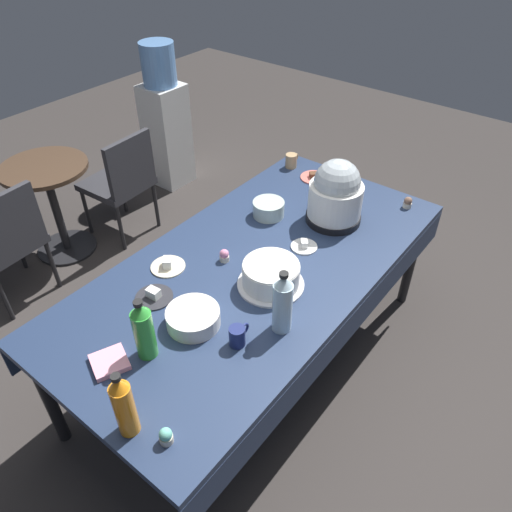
{
  "coord_description": "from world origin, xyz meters",
  "views": [
    {
      "loc": [
        -1.5,
        -1.18,
        2.35
      ],
      "look_at": [
        0.0,
        0.0,
        0.8
      ],
      "focal_mm": 34.36,
      "sensor_mm": 36.0,
      "label": 1
    }
  ],
  "objects_px": {
    "coffee_mug_navy": "(238,336)",
    "maroon_chair_right": "(122,179)",
    "glass_salad_bowl": "(269,209)",
    "soda_bottle_lime_soda": "(144,330)",
    "dessert_plate_cream": "(168,265)",
    "dessert_plate_coral": "(315,177)",
    "dessert_plate_white": "(304,246)",
    "maroon_chair_left": "(4,239)",
    "cupcake_vanilla": "(408,203)",
    "cupcake_rose": "(166,436)",
    "potluck_table": "(256,273)",
    "frosted_layer_cake": "(271,275)",
    "slow_cooker": "(336,194)",
    "round_cafe_table": "(51,194)",
    "cupcake_mint": "(224,256)",
    "water_cooler": "(165,121)",
    "coffee_mug_tan": "(291,161)",
    "dessert_plate_charcoal": "(154,296)",
    "ceramic_snack_bowl": "(193,318)",
    "soda_bottle_water": "(282,304)"
  },
  "relations": [
    {
      "from": "coffee_mug_tan",
      "to": "soda_bottle_water",
      "type": "bearing_deg",
      "value": -146.83
    },
    {
      "from": "dessert_plate_charcoal",
      "to": "maroon_chair_right",
      "type": "distance_m",
      "value": 1.66
    },
    {
      "from": "glass_salad_bowl",
      "to": "soda_bottle_lime_soda",
      "type": "xyz_separation_m",
      "value": [
        -1.12,
        -0.22,
        0.09
      ]
    },
    {
      "from": "ceramic_snack_bowl",
      "to": "maroon_chair_right",
      "type": "relative_size",
      "value": 0.28
    },
    {
      "from": "dessert_plate_cream",
      "to": "dessert_plate_coral",
      "type": "bearing_deg",
      "value": -4.61
    },
    {
      "from": "glass_salad_bowl",
      "to": "coffee_mug_navy",
      "type": "relative_size",
      "value": 1.63
    },
    {
      "from": "maroon_chair_right",
      "to": "water_cooler",
      "type": "height_order",
      "value": "water_cooler"
    },
    {
      "from": "frosted_layer_cake",
      "to": "round_cafe_table",
      "type": "bearing_deg",
      "value": 89.03
    },
    {
      "from": "glass_salad_bowl",
      "to": "potluck_table",
      "type": "bearing_deg",
      "value": -151.25
    },
    {
      "from": "potluck_table",
      "to": "round_cafe_table",
      "type": "relative_size",
      "value": 3.06
    },
    {
      "from": "cupcake_rose",
      "to": "maroon_chair_left",
      "type": "relative_size",
      "value": 0.08
    },
    {
      "from": "dessert_plate_charcoal",
      "to": "cupcake_mint",
      "type": "xyz_separation_m",
      "value": [
        0.41,
        -0.08,
        0.02
      ]
    },
    {
      "from": "frosted_layer_cake",
      "to": "slow_cooker",
      "type": "xyz_separation_m",
      "value": [
        0.66,
        0.05,
        0.11
      ]
    },
    {
      "from": "dessert_plate_white",
      "to": "maroon_chair_right",
      "type": "bearing_deg",
      "value": 85.31
    },
    {
      "from": "frosted_layer_cake",
      "to": "maroon_chair_left",
      "type": "xyz_separation_m",
      "value": [
        -0.46,
        1.75,
        -0.32
      ]
    },
    {
      "from": "cupcake_mint",
      "to": "dessert_plate_white",
      "type": "bearing_deg",
      "value": -37.07
    },
    {
      "from": "potluck_table",
      "to": "cupcake_vanilla",
      "type": "height_order",
      "value": "cupcake_vanilla"
    },
    {
      "from": "water_cooler",
      "to": "dessert_plate_coral",
      "type": "bearing_deg",
      "value": -99.28
    },
    {
      "from": "glass_salad_bowl",
      "to": "ceramic_snack_bowl",
      "type": "xyz_separation_m",
      "value": [
        -0.89,
        -0.25,
        -0.01
      ]
    },
    {
      "from": "soda_bottle_lime_soda",
      "to": "water_cooler",
      "type": "height_order",
      "value": "water_cooler"
    },
    {
      "from": "dessert_plate_charcoal",
      "to": "dessert_plate_coral",
      "type": "distance_m",
      "value": 1.4
    },
    {
      "from": "cupcake_mint",
      "to": "soda_bottle_lime_soda",
      "type": "height_order",
      "value": "soda_bottle_lime_soda"
    },
    {
      "from": "cupcake_vanilla",
      "to": "dessert_plate_cream",
      "type": "bearing_deg",
      "value": 150.42
    },
    {
      "from": "maroon_chair_right",
      "to": "round_cafe_table",
      "type": "xyz_separation_m",
      "value": [
        -0.45,
        0.22,
        0.01
      ]
    },
    {
      "from": "potluck_table",
      "to": "glass_salad_bowl",
      "type": "relative_size",
      "value": 12.09
    },
    {
      "from": "coffee_mug_tan",
      "to": "water_cooler",
      "type": "relative_size",
      "value": 0.09
    },
    {
      "from": "potluck_table",
      "to": "soda_bottle_water",
      "type": "bearing_deg",
      "value": -127.67
    },
    {
      "from": "coffee_mug_navy",
      "to": "coffee_mug_tan",
      "type": "distance_m",
      "value": 1.57
    },
    {
      "from": "soda_bottle_water",
      "to": "cupcake_vanilla",
      "type": "bearing_deg",
      "value": -1.09
    },
    {
      "from": "dessert_plate_coral",
      "to": "cupcake_mint",
      "type": "relative_size",
      "value": 2.69
    },
    {
      "from": "frosted_layer_cake",
      "to": "soda_bottle_lime_soda",
      "type": "distance_m",
      "value": 0.67
    },
    {
      "from": "cupcake_rose",
      "to": "dessert_plate_white",
      "type": "bearing_deg",
      "value": 10.99
    },
    {
      "from": "coffee_mug_navy",
      "to": "frosted_layer_cake",
      "type": "bearing_deg",
      "value": 16.09
    },
    {
      "from": "glass_salad_bowl",
      "to": "coffee_mug_tan",
      "type": "distance_m",
      "value": 0.6
    },
    {
      "from": "glass_salad_bowl",
      "to": "dessert_plate_coral",
      "type": "relative_size",
      "value": 1.0
    },
    {
      "from": "maroon_chair_left",
      "to": "cupcake_vanilla",
      "type": "bearing_deg",
      "value": -52.68
    },
    {
      "from": "maroon_chair_right",
      "to": "water_cooler",
      "type": "bearing_deg",
      "value": 23.41
    },
    {
      "from": "soda_bottle_lime_soda",
      "to": "maroon_chair_right",
      "type": "relative_size",
      "value": 0.35
    },
    {
      "from": "dessert_plate_white",
      "to": "maroon_chair_left",
      "type": "relative_size",
      "value": 0.17
    },
    {
      "from": "frosted_layer_cake",
      "to": "maroon_chair_right",
      "type": "distance_m",
      "value": 1.84
    },
    {
      "from": "cupcake_vanilla",
      "to": "frosted_layer_cake",
      "type": "bearing_deg",
      "value": 167.79
    },
    {
      "from": "dessert_plate_charcoal",
      "to": "dessert_plate_white",
      "type": "bearing_deg",
      "value": -24.16
    },
    {
      "from": "frosted_layer_cake",
      "to": "slow_cooker",
      "type": "height_order",
      "value": "slow_cooker"
    },
    {
      "from": "cupcake_vanilla",
      "to": "cupcake_rose",
      "type": "relative_size",
      "value": 1.0
    },
    {
      "from": "slow_cooker",
      "to": "dessert_plate_coral",
      "type": "height_order",
      "value": "slow_cooker"
    },
    {
      "from": "coffee_mug_navy",
      "to": "maroon_chair_right",
      "type": "height_order",
      "value": "maroon_chair_right"
    },
    {
      "from": "cupcake_mint",
      "to": "round_cafe_table",
      "type": "xyz_separation_m",
      "value": [
        0.03,
        1.68,
        -0.28
      ]
    },
    {
      "from": "glass_salad_bowl",
      "to": "coffee_mug_tan",
      "type": "height_order",
      "value": "coffee_mug_tan"
    },
    {
      "from": "potluck_table",
      "to": "round_cafe_table",
      "type": "xyz_separation_m",
      "value": [
        -0.05,
        1.82,
        -0.19
      ]
    },
    {
      "from": "potluck_table",
      "to": "coffee_mug_tan",
      "type": "distance_m",
      "value": 1.05
    }
  ]
}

